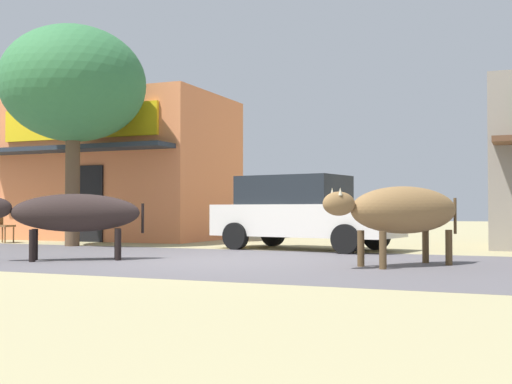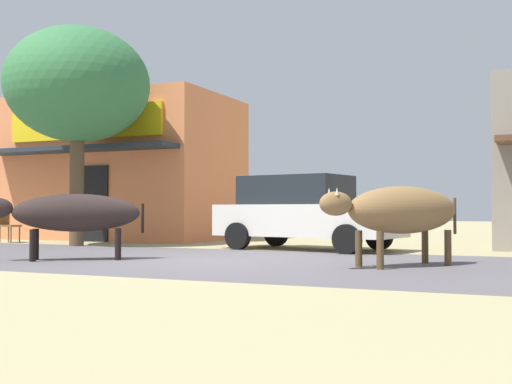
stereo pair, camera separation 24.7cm
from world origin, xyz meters
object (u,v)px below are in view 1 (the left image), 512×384
cow_far_dark (402,210)px  cafe_chair_near_tree (1,224)px  cow_near_brown (72,213)px  parked_hatchback_car (302,212)px  roadside_tree (73,85)px

cow_far_dark → cafe_chair_near_tree: 11.54m
cow_near_brown → cafe_chair_near_tree: 6.91m
parked_hatchback_car → cow_near_brown: 5.24m
cow_far_dark → cafe_chair_near_tree: size_ratio=2.61×
parked_hatchback_car → cafe_chair_near_tree: 8.32m
parked_hatchback_car → roadside_tree: bearing=-171.4°
cow_far_dark → cafe_chair_near_tree: cow_far_dark is taller
parked_hatchback_car → cow_near_brown: parked_hatchback_car is taller
cow_near_brown → cafe_chair_near_tree: size_ratio=2.69×
roadside_tree → cow_far_dark: bearing=-16.9°
parked_hatchback_car → cafe_chair_near_tree: parked_hatchback_car is taller
roadside_tree → cow_near_brown: size_ratio=2.17×
cow_far_dark → roadside_tree: bearing=163.1°
roadside_tree → cafe_chair_near_tree: roadside_tree is taller
roadside_tree → parked_hatchback_car: bearing=8.6°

